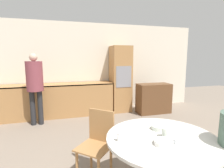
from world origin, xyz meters
TOP-DOWN VIEW (x-y plane):
  - wall_back at (0.00, 5.30)m, footprint 6.80×0.05m
  - kitchen_counter at (-1.01, 4.95)m, footprint 3.08×0.60m
  - oven_unit at (0.85, 4.96)m, footprint 0.56×0.59m
  - sideboard at (1.71, 4.49)m, footprint 0.95×0.45m
  - dining_table at (0.16, 1.57)m, footprint 1.17×1.17m
  - chair_far_left at (-0.40, 2.21)m, footprint 0.57×0.57m
  - person_standing at (-1.44, 4.43)m, footprint 0.37×0.37m
  - cup at (0.19, 1.56)m, footprint 0.07×0.07m
  - bowl_near at (0.09, 1.43)m, footprint 0.18×0.18m
  - bowl_centre at (0.25, 1.41)m, footprint 0.12×0.12m
  - bowl_far at (0.23, 1.76)m, footprint 0.17×0.17m
  - salt_shaker at (-0.30, 1.61)m, footprint 0.03×0.03m

SIDE VIEW (x-z plane):
  - sideboard at x=1.71m, z-range 0.00..0.85m
  - kitchen_counter at x=-1.01m, z-range 0.01..0.91m
  - chair_far_left at x=-0.40m, z-range 0.06..0.96m
  - dining_table at x=0.16m, z-range 0.14..0.91m
  - bowl_near at x=0.09m, z-range 0.77..0.81m
  - bowl_centre at x=0.25m, z-range 0.77..0.81m
  - bowl_far at x=0.23m, z-range 0.77..0.82m
  - salt_shaker at x=-0.30m, z-range 0.77..0.86m
  - cup at x=0.19m, z-range 0.77..0.87m
  - oven_unit at x=0.85m, z-range 0.00..1.93m
  - person_standing at x=-1.44m, z-range 0.20..1.89m
  - wall_back at x=0.00m, z-range 0.00..2.60m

